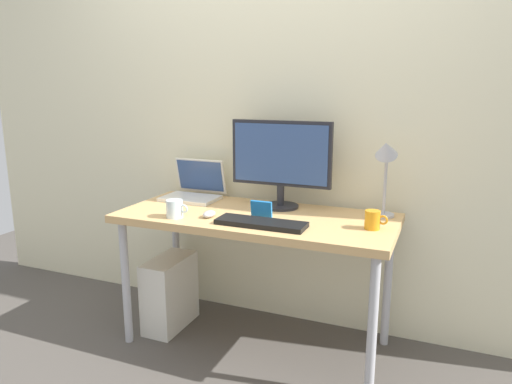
% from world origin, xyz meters
% --- Properties ---
extents(ground_plane, '(6.00, 6.00, 0.00)m').
position_xyz_m(ground_plane, '(0.00, 0.00, 0.00)').
color(ground_plane, '#4C4742').
extents(back_wall, '(4.40, 0.04, 2.60)m').
position_xyz_m(back_wall, '(0.00, 0.38, 1.30)').
color(back_wall, beige).
rests_on(back_wall, ground_plane).
extents(desk, '(1.44, 0.64, 0.74)m').
position_xyz_m(desk, '(0.00, 0.00, 0.67)').
color(desk, tan).
rests_on(desk, ground_plane).
extents(monitor, '(0.56, 0.20, 0.48)m').
position_xyz_m(monitor, '(0.07, 0.19, 1.01)').
color(monitor, '#232328').
rests_on(monitor, desk).
extents(laptop, '(0.32, 0.27, 0.23)m').
position_xyz_m(laptop, '(-0.48, 0.20, 0.79)').
color(laptop, silver).
rests_on(laptop, desk).
extents(desk_lamp, '(0.11, 0.16, 0.42)m').
position_xyz_m(desk_lamp, '(0.62, 0.19, 1.03)').
color(desk_lamp, '#B2B2B7').
rests_on(desk_lamp, desk).
extents(keyboard, '(0.44, 0.14, 0.02)m').
position_xyz_m(keyboard, '(0.10, -0.18, 0.75)').
color(keyboard, black).
rests_on(keyboard, desk).
extents(mouse, '(0.06, 0.09, 0.03)m').
position_xyz_m(mouse, '(-0.20, -0.14, 0.75)').
color(mouse, '#B2B2B7').
rests_on(mouse, desk).
extents(coffee_mug, '(0.11, 0.07, 0.09)m').
position_xyz_m(coffee_mug, '(0.60, -0.03, 0.78)').
color(coffee_mug, orange).
rests_on(coffee_mug, desk).
extents(glass_cup, '(0.12, 0.09, 0.09)m').
position_xyz_m(glass_cup, '(-0.36, -0.21, 0.78)').
color(glass_cup, silver).
rests_on(glass_cup, desk).
extents(photo_frame, '(0.11, 0.03, 0.09)m').
position_xyz_m(photo_frame, '(0.06, -0.07, 0.78)').
color(photo_frame, '#1E72BF').
rests_on(photo_frame, desk).
extents(computer_tower, '(0.18, 0.36, 0.42)m').
position_xyz_m(computer_tower, '(-0.54, -0.02, 0.21)').
color(computer_tower, silver).
rests_on(computer_tower, ground_plane).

